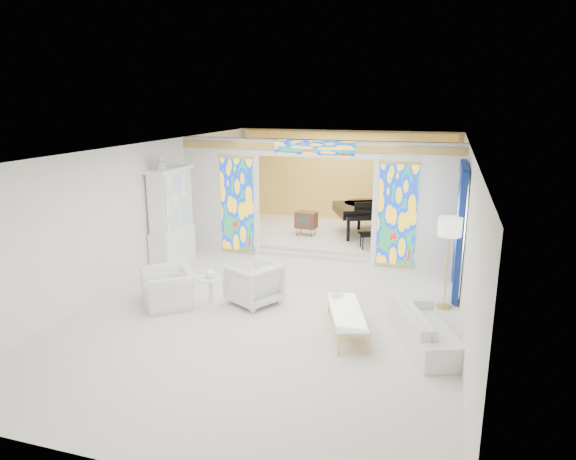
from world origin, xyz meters
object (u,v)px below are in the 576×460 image
(china_cabinet, at_px, (171,218))
(tv_console, at_px, (306,220))
(coffee_table, at_px, (347,313))
(armchair_left, at_px, (169,288))
(armchair_right, at_px, (254,284))
(grand_piano, at_px, (365,209))
(sofa, at_px, (428,326))

(china_cabinet, relative_size, tv_console, 4.04)
(coffee_table, bearing_deg, armchair_left, 176.81)
(tv_console, bearing_deg, armchair_right, -81.19)
(grand_piano, bearing_deg, coffee_table, -107.53)
(armchair_right, distance_m, grand_piano, 5.60)
(coffee_table, distance_m, grand_piano, 6.23)
(china_cabinet, bearing_deg, armchair_left, -62.47)
(china_cabinet, height_order, sofa, china_cabinet)
(china_cabinet, relative_size, grand_piano, 0.93)
(coffee_table, relative_size, tv_console, 2.73)
(grand_piano, bearing_deg, sofa, -95.55)
(armchair_left, distance_m, sofa, 4.95)
(china_cabinet, bearing_deg, armchair_right, -32.55)
(sofa, distance_m, tv_console, 6.59)
(grand_piano, bearing_deg, armchair_right, -127.58)
(coffee_table, bearing_deg, tv_console, 112.02)
(armchair_right, relative_size, grand_piano, 0.31)
(armchair_right, bearing_deg, sofa, 105.92)
(grand_piano, xyz_separation_m, tv_console, (-1.55, -0.66, -0.27))
(armchair_left, height_order, coffee_table, armchair_left)
(coffee_table, xyz_separation_m, grand_piano, (-0.68, 6.17, 0.53))
(sofa, height_order, grand_piano, grand_piano)
(armchair_left, xyz_separation_m, sofa, (4.95, -0.22, -0.05))
(armchair_left, distance_m, armchair_right, 1.67)
(china_cabinet, bearing_deg, grand_piano, 41.34)
(coffee_table, bearing_deg, grand_piano, 96.25)
(coffee_table, distance_m, tv_console, 5.95)
(china_cabinet, xyz_separation_m, coffee_table, (4.80, -2.54, -0.81))
(tv_console, bearing_deg, grand_piano, 29.31)
(sofa, relative_size, tv_console, 3.10)
(coffee_table, bearing_deg, sofa, -0.65)
(coffee_table, height_order, grand_piano, grand_piano)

